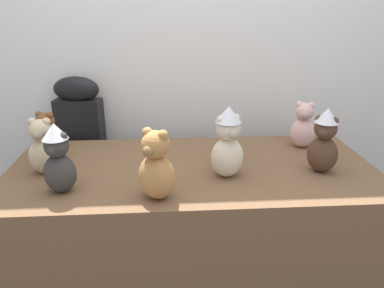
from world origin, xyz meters
name	(u,v)px	position (x,y,z in m)	size (l,w,h in m)	color
wall_back	(185,33)	(0.00, 0.92, 1.30)	(7.00, 0.08, 2.60)	white
display_table	(192,227)	(0.00, 0.25, 0.35)	(1.81, 0.85, 0.71)	brown
instrument_case	(84,158)	(-0.66, 0.80, 0.54)	(0.29, 0.16, 1.06)	black
teddy_bear_chestnut	(47,137)	(-0.74, 0.41, 0.82)	(0.15, 0.14, 0.25)	brown
teddy_bear_blush	(303,126)	(0.64, 0.48, 0.83)	(0.16, 0.15, 0.26)	beige
teddy_bear_caramel	(156,167)	(-0.17, -0.06, 0.85)	(0.20, 0.19, 0.30)	#B27A42
teddy_bear_cream	(228,143)	(0.16, 0.13, 0.87)	(0.18, 0.17, 0.34)	beige
teddy_bear_cocoa	(324,141)	(0.62, 0.15, 0.86)	(0.18, 0.18, 0.31)	#4C3323
teddy_bear_charcoal	(58,159)	(-0.58, 0.03, 0.86)	(0.16, 0.14, 0.31)	#383533
teddy_bear_sand	(43,148)	(-0.70, 0.23, 0.83)	(0.14, 0.13, 0.27)	#CCB78E
party_cup_red	(227,149)	(0.19, 0.34, 0.76)	(0.08, 0.08, 0.11)	red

